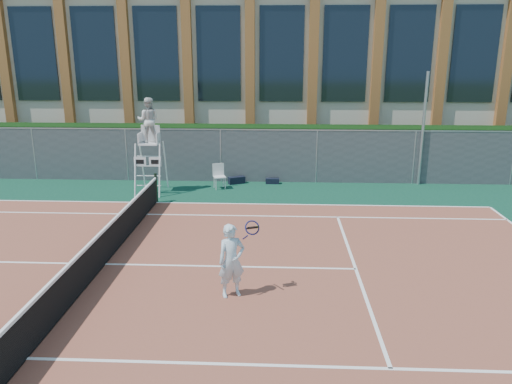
{
  "coord_description": "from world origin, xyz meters",
  "views": [
    {
      "loc": [
        4.44,
        -11.64,
        5.26
      ],
      "look_at": [
        3.75,
        3.0,
        1.17
      ],
      "focal_mm": 35.0,
      "sensor_mm": 36.0,
      "label": 1
    }
  ],
  "objects_px": {
    "plastic_chair": "(219,174)",
    "tennis_player": "(232,260)",
    "umpire_chair": "(149,123)",
    "steel_pole": "(423,129)"
  },
  "relations": [
    {
      "from": "steel_pole",
      "to": "tennis_player",
      "type": "distance_m",
      "value": 12.38
    },
    {
      "from": "tennis_player",
      "to": "plastic_chair",
      "type": "bearing_deg",
      "value": 98.54
    },
    {
      "from": "plastic_chair",
      "to": "tennis_player",
      "type": "bearing_deg",
      "value": -81.46
    },
    {
      "from": "umpire_chair",
      "to": "tennis_player",
      "type": "relative_size",
      "value": 2.2
    },
    {
      "from": "steel_pole",
      "to": "plastic_chair",
      "type": "height_order",
      "value": "steel_pole"
    },
    {
      "from": "steel_pole",
      "to": "plastic_chair",
      "type": "xyz_separation_m",
      "value": [
        -8.19,
        -0.98,
        -1.7
      ]
    },
    {
      "from": "umpire_chair",
      "to": "plastic_chair",
      "type": "height_order",
      "value": "umpire_chair"
    },
    {
      "from": "umpire_chair",
      "to": "tennis_player",
      "type": "distance_m",
      "value": 9.64
    },
    {
      "from": "steel_pole",
      "to": "tennis_player",
      "type": "xyz_separation_m",
      "value": [
        -6.8,
        -10.24,
        -1.42
      ]
    },
    {
      "from": "plastic_chair",
      "to": "tennis_player",
      "type": "xyz_separation_m",
      "value": [
        1.39,
        -9.26,
        0.28
      ]
    }
  ]
}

